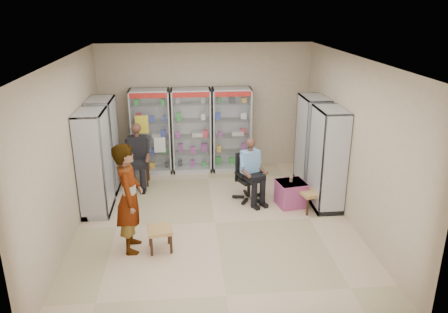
{
  "coord_description": "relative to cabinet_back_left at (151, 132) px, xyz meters",
  "views": [
    {
      "loc": [
        -0.5,
        -7.23,
        3.88
      ],
      "look_at": [
        0.23,
        0.7,
        1.05
      ],
      "focal_mm": 35.0,
      "sensor_mm": 36.0,
      "label": 1
    }
  ],
  "objects": [
    {
      "name": "woven_stool_a",
      "position": [
        3.2,
        -2.39,
        -0.8
      ],
      "size": [
        0.5,
        0.5,
        0.4
      ],
      "primitive_type": "cube",
      "rotation": [
        0.0,
        0.0,
        0.27
      ],
      "color": "#B2744B",
      "rests_on": "floor"
    },
    {
      "name": "cabinet_left_far",
      "position": [
        -0.93,
        -0.93,
        0.0
      ],
      "size": [
        0.9,
        0.5,
        2.0
      ],
      "primitive_type": "cube",
      "rotation": [
        0.0,
        0.0,
        -1.57
      ],
      "color": "#A3A6AA",
      "rests_on": "floor"
    },
    {
      "name": "seated_customer",
      "position": [
        -0.25,
        -0.78,
        -0.33
      ],
      "size": [
        0.44,
        0.6,
        1.34
      ],
      "primitive_type": null,
      "color": "black",
      "rests_on": "floor"
    },
    {
      "name": "cabinet_back_left",
      "position": [
        0.0,
        0.0,
        0.0
      ],
      "size": [
        0.9,
        0.5,
        2.0
      ],
      "primitive_type": "cube",
      "color": "silver",
      "rests_on": "floor"
    },
    {
      "name": "cabinet_left_near",
      "position": [
        -0.93,
        -2.03,
        0.0
      ],
      "size": [
        0.9,
        0.5,
        2.0
      ],
      "primitive_type": "cube",
      "rotation": [
        0.0,
        0.0,
        -1.57
      ],
      "color": "silver",
      "rests_on": "floor"
    },
    {
      "name": "office_chair",
      "position": [
        2.07,
        -1.76,
        -0.51
      ],
      "size": [
        0.71,
        0.71,
        0.99
      ],
      "primitive_type": "cube",
      "rotation": [
        0.0,
        0.0,
        0.43
      ],
      "color": "black",
      "rests_on": "floor"
    },
    {
      "name": "cabinet_right_far",
      "position": [
        3.53,
        -1.13,
        0.0
      ],
      "size": [
        0.9,
        0.5,
        2.0
      ],
      "primitive_type": "cube",
      "rotation": [
        0.0,
        0.0,
        1.57
      ],
      "color": "#AAADB2",
      "rests_on": "floor"
    },
    {
      "name": "standing_man",
      "position": [
        -0.13,
        -3.49,
        -0.08
      ],
      "size": [
        0.46,
        0.68,
        1.83
      ],
      "primitive_type": "imported",
      "rotation": [
        0.0,
        0.0,
        1.6
      ],
      "color": "#959597",
      "rests_on": "floor"
    },
    {
      "name": "woven_stool_b",
      "position": [
        0.34,
        -3.58,
        -0.8
      ],
      "size": [
        0.45,
        0.45,
        0.39
      ],
      "primitive_type": "cube",
      "rotation": [
        0.0,
        0.0,
        0.15
      ],
      "color": "#A38145",
      "rests_on": "floor"
    },
    {
      "name": "room_shell",
      "position": [
        1.3,
        -2.73,
        0.97
      ],
      "size": [
        5.02,
        6.02,
        3.01
      ],
      "color": "#BFAA8E",
      "rests_on": "ground"
    },
    {
      "name": "pink_trunk",
      "position": [
        2.87,
        -2.12,
        -0.75
      ],
      "size": [
        0.6,
        0.59,
        0.5
      ],
      "primitive_type": "cube",
      "rotation": [
        0.0,
        0.0,
        0.18
      ],
      "color": "#C04D92",
      "rests_on": "floor"
    },
    {
      "name": "seated_shopkeeper",
      "position": [
        2.07,
        -1.81,
        -0.37
      ],
      "size": [
        0.62,
        0.69,
        1.26
      ],
      "primitive_type": null,
      "rotation": [
        0.0,
        0.0,
        0.43
      ],
      "color": "#78C5EE",
      "rests_on": "floor"
    },
    {
      "name": "floor",
      "position": [
        1.3,
        -2.73,
        -1.0
      ],
      "size": [
        6.0,
        6.0,
        0.0
      ],
      "primitive_type": "plane",
      "color": "#C9AE8C",
      "rests_on": "ground"
    },
    {
      "name": "cabinet_back_right",
      "position": [
        1.9,
        0.0,
        0.0
      ],
      "size": [
        0.9,
        0.5,
        2.0
      ],
      "primitive_type": "cube",
      "color": "#B1B3B8",
      "rests_on": "floor"
    },
    {
      "name": "cabinet_back_mid",
      "position": [
        0.95,
        0.0,
        0.0
      ],
      "size": [
        0.9,
        0.5,
        2.0
      ],
      "primitive_type": "cube",
      "color": "silver",
      "rests_on": "floor"
    },
    {
      "name": "wooden_chair",
      "position": [
        -0.25,
        -0.73,
        -0.53
      ],
      "size": [
        0.42,
        0.42,
        0.94
      ],
      "primitive_type": "cube",
      "color": "black",
      "rests_on": "floor"
    },
    {
      "name": "tea_glass",
      "position": [
        2.87,
        -2.1,
        -0.45
      ],
      "size": [
        0.07,
        0.07,
        0.09
      ],
      "primitive_type": "cylinder",
      "color": "#5F2408",
      "rests_on": "pink_trunk"
    },
    {
      "name": "cabinet_right_near",
      "position": [
        3.53,
        -2.23,
        0.0
      ],
      "size": [
        0.9,
        0.5,
        2.0
      ],
      "primitive_type": "cube",
      "rotation": [
        0.0,
        0.0,
        1.57
      ],
      "color": "silver",
      "rests_on": "floor"
    }
  ]
}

